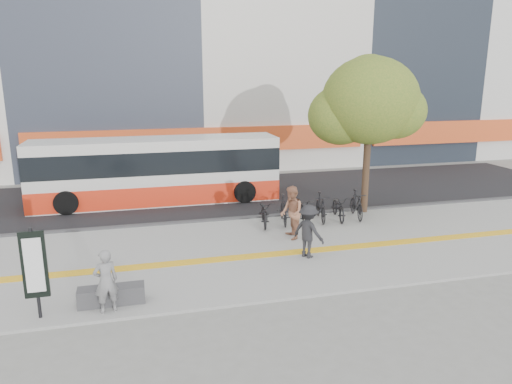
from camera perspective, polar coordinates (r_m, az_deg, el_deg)
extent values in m
plane|color=slate|center=(13.89, -5.66, -9.99)|extent=(120.00, 120.00, 0.00)
cube|color=gray|center=(15.25, -6.54, -7.62)|extent=(40.00, 7.00, 0.08)
cube|color=yellow|center=(14.77, -6.27, -8.15)|extent=(40.00, 0.45, 0.01)
cube|color=black|center=(22.36, -9.23, -0.72)|extent=(40.00, 8.00, 0.06)
cube|color=#3A3A3D|center=(18.52, -8.06, -3.64)|extent=(40.00, 0.25, 0.14)
cube|color=#D94D1F|center=(27.14, -6.18, 6.20)|extent=(19.00, 0.50, 1.40)
cube|color=#D94D1F|center=(34.62, 25.00, 6.65)|extent=(15.20, 0.50, 1.40)
cube|color=#3A3A3D|center=(12.58, -16.85, -11.70)|extent=(1.60, 0.45, 0.45)
cylinder|color=black|center=(12.16, -24.82, -8.83)|extent=(0.08, 0.08, 2.20)
cube|color=black|center=(12.08, -24.93, -7.87)|extent=(0.55, 0.08, 1.60)
cube|color=white|center=(12.04, -24.97, -7.95)|extent=(0.40, 0.02, 1.30)
cylinder|color=#3C261B|center=(19.88, 12.96, 2.16)|extent=(0.28, 0.28, 3.20)
ellipsoid|color=#3C6020|center=(19.52, 13.44, 10.58)|extent=(3.80, 3.80, 3.42)
ellipsoid|color=#3C6020|center=(19.57, 10.02, 8.99)|extent=(2.60, 2.60, 2.34)
ellipsoid|color=#3C6020|center=(19.63, 16.27, 9.25)|extent=(2.40, 2.40, 2.16)
ellipsoid|color=#3C6020|center=(20.34, 13.27, 12.97)|extent=(2.20, 2.20, 1.98)
cube|color=silver|center=(21.49, -11.75, 2.52)|extent=(10.60, 2.21, 2.83)
cube|color=red|center=(21.69, -11.63, 0.12)|extent=(10.61, 2.23, 0.88)
cube|color=black|center=(21.41, -11.81, 3.80)|extent=(10.61, 2.23, 0.97)
cylinder|color=black|center=(20.79, -21.71, -1.19)|extent=(0.97, 0.31, 0.97)
cylinder|color=black|center=(22.92, -21.06, 0.21)|extent=(0.97, 0.31, 0.97)
cylinder|color=black|center=(21.11, -1.37, 0.03)|extent=(0.97, 0.31, 0.97)
cylinder|color=black|center=(23.21, -2.60, 1.30)|extent=(0.97, 0.31, 0.97)
imported|color=black|center=(17.92, 1.00, -2.45)|extent=(0.98, 1.93, 0.97)
imported|color=black|center=(18.11, 3.30, -2.11)|extent=(0.84, 1.85, 1.07)
imported|color=black|center=(18.36, 5.54, -2.11)|extent=(0.98, 1.93, 0.97)
imported|color=black|center=(18.61, 7.73, -1.78)|extent=(0.84, 1.85, 1.07)
imported|color=black|center=(18.91, 9.84, -1.77)|extent=(0.98, 1.93, 0.97)
imported|color=black|center=(19.21, 11.90, -1.45)|extent=(0.84, 1.85, 1.07)
imported|color=black|center=(11.99, -17.47, -10.11)|extent=(0.66, 0.53, 1.57)
imported|color=#9D674C|center=(16.37, 4.25, -2.49)|extent=(0.73, 0.92, 1.84)
imported|color=black|center=(14.81, 6.28, -4.67)|extent=(1.11, 1.24, 1.67)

